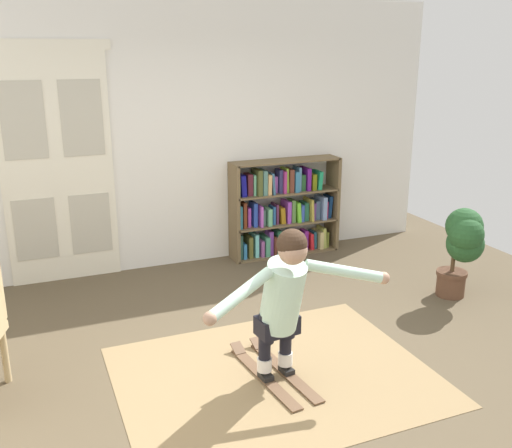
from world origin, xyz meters
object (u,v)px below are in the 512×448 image
(person_skier, at_px, (284,295))
(skis_pair, at_px, (273,371))
(bookshelf, at_px, (283,211))
(potted_plant, at_px, (463,241))

(person_skier, bearing_deg, skis_pair, 96.19)
(bookshelf, relative_size, potted_plant, 1.45)
(person_skier, bearing_deg, potted_plant, 18.31)
(potted_plant, height_order, person_skier, person_skier)
(potted_plant, distance_m, skis_pair, 2.40)
(skis_pair, bearing_deg, potted_plant, 14.70)
(person_skier, bearing_deg, bookshelf, 65.26)
(skis_pair, relative_size, person_skier, 0.68)
(potted_plant, bearing_deg, skis_pair, -165.30)
(skis_pair, distance_m, person_skier, 0.71)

